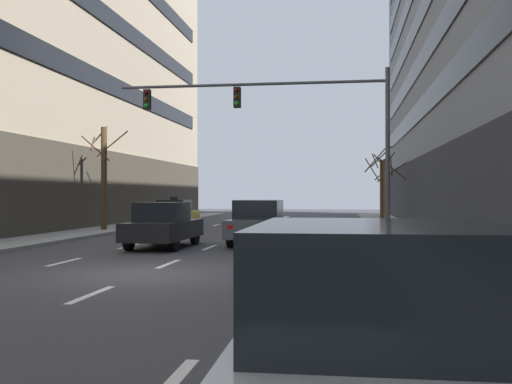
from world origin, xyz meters
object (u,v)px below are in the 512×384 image
at_px(street_tree_0, 381,187).
at_px(street_tree_1, 104,176).
at_px(street_tree_2, 386,188).
at_px(taxi_driving_2, 175,214).
at_px(car_driving_1, 163,225).
at_px(traffic_signal_0, 290,117).
at_px(car_parked_0, 382,351).
at_px(car_driving_0, 259,223).

height_order(street_tree_0, street_tree_1, street_tree_1).
relative_size(street_tree_0, street_tree_2, 0.95).
bearing_deg(street_tree_1, taxi_driving_2, 57.52).
xyz_separation_m(taxi_driving_2, street_tree_0, (11.78, 6.13, 1.56)).
relative_size(car_driving_1, street_tree_2, 0.94).
xyz_separation_m(traffic_signal_0, street_tree_0, (4.50, 14.59, -2.69)).
relative_size(taxi_driving_2, car_parked_0, 0.92).
bearing_deg(street_tree_1, car_parked_0, -63.08).
relative_size(car_driving_0, traffic_signal_0, 0.41).
relative_size(street_tree_0, street_tree_1, 0.83).
bearing_deg(car_driving_0, street_tree_0, 71.08).
bearing_deg(car_driving_1, street_tree_1, 125.42).
bearing_deg(street_tree_2, car_parked_0, -93.99).
xyz_separation_m(car_parked_0, street_tree_1, (-12.19, 24.00, 1.98)).
bearing_deg(traffic_signal_0, street_tree_1, 155.44).
distance_m(car_driving_1, car_parked_0, 17.50).
xyz_separation_m(car_driving_1, traffic_signal_0, (4.25, 3.33, 4.23)).
xyz_separation_m(traffic_signal_0, street_tree_2, (4.52, 11.08, -2.76)).
bearing_deg(street_tree_2, street_tree_1, -155.28).
height_order(car_driving_0, street_tree_1, street_tree_1).
height_order(taxi_driving_2, car_parked_0, taxi_driving_2).
distance_m(street_tree_0, street_tree_2, 3.52).
xyz_separation_m(taxi_driving_2, car_parked_0, (9.66, -27.98, 0.06)).
bearing_deg(car_driving_0, street_tree_1, 145.33).
bearing_deg(car_driving_1, car_driving_0, 28.59).
xyz_separation_m(street_tree_0, street_tree_2, (0.02, -3.52, -0.07)).
bearing_deg(street_tree_1, car_driving_0, -34.67).
xyz_separation_m(car_driving_0, car_driving_1, (-3.21, -1.75, -0.03)).
relative_size(car_driving_1, traffic_signal_0, 0.40).
bearing_deg(traffic_signal_0, taxi_driving_2, 130.69).
bearing_deg(taxi_driving_2, car_driving_1, -75.62).
bearing_deg(street_tree_0, car_parked_0, -93.56).
height_order(taxi_driving_2, street_tree_1, street_tree_1).
bearing_deg(taxi_driving_2, street_tree_2, 12.50).
bearing_deg(street_tree_1, street_tree_0, 35.25).
height_order(traffic_signal_0, street_tree_0, traffic_signal_0).
height_order(car_parked_0, street_tree_2, street_tree_2).
xyz_separation_m(car_driving_1, car_parked_0, (6.63, -16.19, 0.05)).
bearing_deg(car_driving_1, taxi_driving_2, 104.38).
height_order(car_parked_0, street_tree_0, street_tree_0).
bearing_deg(car_driving_1, car_parked_0, -67.72).
xyz_separation_m(taxi_driving_2, traffic_signal_0, (7.28, -8.46, 4.25)).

